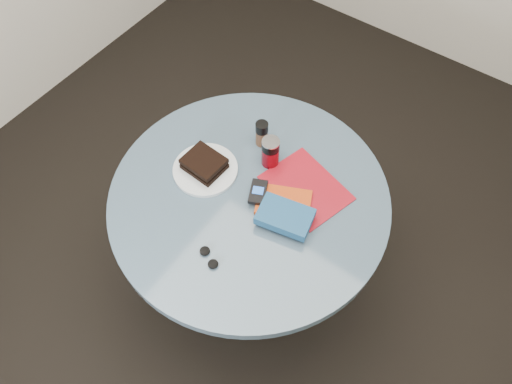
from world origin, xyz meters
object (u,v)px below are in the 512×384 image
Objects in this scene: soda_can at (270,152)px; red_book at (284,202)px; headphones at (209,257)px; mp3_player at (258,192)px; magazine at (306,188)px; novel at (285,216)px; sandwich at (204,164)px; plate at (205,170)px; table at (250,219)px; pepper_grinder at (262,133)px.

red_book is at bearing -40.95° from soda_can.
mp3_player is at bearing 91.96° from headphones.
red_book reaches higher than magazine.
red_book is 1.93× the size of headphones.
novel is at bearing -78.42° from red_book.
sandwich is at bearing -140.48° from magazine.
plate is at bearing -135.26° from soda_can.
pepper_grinder reaches higher than table.
plate is at bearing -139.96° from magazine.
plate is 1.63× the size of sandwich.
headphones is (-0.12, -0.26, -0.03)m from novel.
mp3_player is 0.29m from headphones.
plate reaches higher than magazine.
magazine is at bearing 75.32° from headphones.
headphones reaches higher than plate.
table is 4.22× the size of plate.
sandwich is (-0.00, 0.00, 0.03)m from plate.
mp3_player is (0.05, -0.15, -0.03)m from soda_can.
novel reaches higher than plate.
red_book is at bearing 75.45° from headphones.
sandwich is 0.24m from pepper_grinder.
pepper_grinder is at bearing 125.82° from novel.
headphones is at bearing -49.24° from sandwich.
pepper_grinder is 1.13× the size of headphones.
mp3_player is at bearing 30.46° from table.
red_book is 0.33m from headphones.
sandwich is 1.19× the size of soda_can.
sandwich is at bearing 130.76° from headphones.
plate is 2.17× the size of pepper_grinder.
mp3_player reaches higher than red_book.
pepper_grinder is at bearing 122.07° from mp3_player.
soda_can is 0.19m from red_book.
plate is 1.30× the size of novel.
pepper_grinder reaches higher than magazine.
magazine is (0.25, -0.08, -0.05)m from pepper_grinder.
table is at bearing 173.76° from red_book.
plate is 0.35m from headphones.
novel is at bearing 64.20° from headphones.
table is at bearing -149.54° from mp3_player.
soda_can is at bearing 108.78° from mp3_player.
pepper_grinder is (0.10, 0.22, 0.02)m from sandwich.
pepper_grinder is at bearing 67.77° from plate.
magazine is 0.11m from red_book.
plate is at bearing 130.49° from headphones.
mp3_player is (0.22, 0.02, -0.01)m from sandwich.
sandwich is 1.50× the size of headphones.
soda_can is 0.18m from magazine.
soda_can reaches higher than novel.
mp3_player is at bearing 5.49° from plate.
mp3_player is 1.17× the size of headphones.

